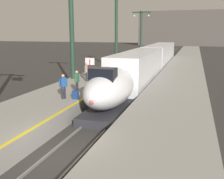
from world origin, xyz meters
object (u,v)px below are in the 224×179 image
object	(u,v)px
station_column_far	(116,20)
station_column_mid	(71,13)
passenger_far_waiting	(86,70)
station_column_distant	(141,28)
passenger_mid_platform	(77,80)
departure_info_board	(90,65)
passenger_near_edge	(63,85)
highspeed_train_main	(149,62)
rolling_suitcase	(75,95)

from	to	relation	value
station_column_far	station_column_mid	bearing A→B (deg)	-90.00
station_column_far	passenger_far_waiting	xyz separation A→B (m)	(1.78, -15.50, -5.15)
station_column_mid	station_column_distant	distance (m)	32.97
passenger_mid_platform	departure_info_board	distance (m)	5.17
station_column_mid	passenger_near_edge	distance (m)	9.51
passenger_mid_platform	station_column_mid	bearing A→B (deg)	118.49
passenger_far_waiting	highspeed_train_main	bearing A→B (deg)	66.90
station_column_distant	passenger_mid_platform	distance (m)	38.90
passenger_near_edge	rolling_suitcase	xyz separation A→B (m)	(0.79, 0.18, -0.69)
station_column_distant	rolling_suitcase	world-z (taller)	station_column_distant
passenger_mid_platform	passenger_far_waiting	world-z (taller)	same
station_column_mid	station_column_far	bearing A→B (deg)	90.00
station_column_distant	station_column_far	bearing A→B (deg)	-90.00
station_column_far	station_column_distant	world-z (taller)	station_column_far
highspeed_train_main	station_column_far	world-z (taller)	station_column_far
passenger_near_edge	station_column_mid	bearing A→B (deg)	111.29
highspeed_train_main	departure_info_board	xyz separation A→B (m)	(-3.89, -9.37, 0.63)
highspeed_train_main	passenger_mid_platform	distance (m)	14.68
highspeed_train_main	passenger_far_waiting	distance (m)	10.51
station_column_distant	passenger_mid_platform	bearing A→B (deg)	-85.50
highspeed_train_main	passenger_near_edge	size ratio (longest dim) A/B	22.69
highspeed_train_main	passenger_mid_platform	xyz separation A→B (m)	(-2.87, -14.40, 0.12)
station_column_distant	passenger_far_waiting	bearing A→B (deg)	-86.99
passenger_mid_platform	passenger_near_edge	bearing A→B (deg)	-94.50
passenger_near_edge	rolling_suitcase	size ratio (longest dim) A/B	1.72
station_column_mid	departure_info_board	bearing A→B (deg)	-15.42
departure_info_board	station_column_mid	bearing A→B (deg)	164.58
station_column_far	passenger_mid_platform	size ratio (longest dim) A/B	6.13
highspeed_train_main	station_column_far	distance (m)	9.83
station_column_mid	rolling_suitcase	bearing A→B (deg)	-63.08
passenger_far_waiting	rolling_suitcase	distance (m)	6.69
station_column_distant	passenger_near_edge	distance (m)	40.71
highspeed_train_main	station_column_mid	xyz separation A→B (m)	(-5.90, -8.81, 5.33)
station_column_mid	departure_info_board	world-z (taller)	station_column_mid
passenger_near_edge	passenger_far_waiting	distance (m)	6.65
station_column_distant	passenger_near_edge	size ratio (longest dim) A/B	5.18
rolling_suitcase	highspeed_train_main	bearing A→B (deg)	82.11
station_column_mid	rolling_suitcase	distance (m)	10.04
passenger_mid_platform	departure_info_board	world-z (taller)	departure_info_board
passenger_near_edge	station_column_far	bearing A→B (deg)	97.46
highspeed_train_main	passenger_far_waiting	world-z (taller)	highspeed_train_main
station_column_far	passenger_mid_platform	world-z (taller)	station_column_far
highspeed_train_main	passenger_near_edge	xyz separation A→B (m)	(-3.01, -16.23, 0.12)
departure_info_board	station_column_distant	bearing A→B (deg)	93.43
station_column_distant	passenger_near_edge	bearing A→B (deg)	-85.91
passenger_mid_platform	station_column_distant	bearing A→B (deg)	94.50
passenger_near_edge	rolling_suitcase	world-z (taller)	passenger_near_edge
station_column_mid	rolling_suitcase	size ratio (longest dim) A/B	10.66
highspeed_train_main	passenger_far_waiting	xyz separation A→B (m)	(-4.12, -9.67, 0.12)
passenger_mid_platform	rolling_suitcase	xyz separation A→B (m)	(0.64, -1.65, -0.69)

